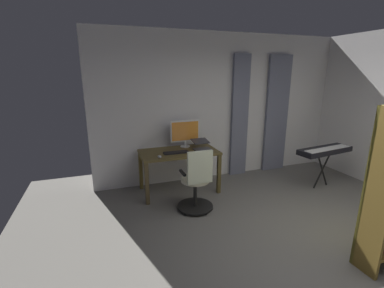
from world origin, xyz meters
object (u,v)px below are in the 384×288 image
desk (179,156)px  computer_keyboard (176,152)px  computer_monitor (185,132)px  laptop (202,146)px  office_chair (197,183)px  computer_mouse (160,157)px  piano_keyboard (325,151)px

desk → computer_keyboard: (0.08, 0.10, 0.11)m
computer_monitor → laptop: bearing=127.8°
desk → office_chair: bearing=93.2°
office_chair → computer_keyboard: bearing=100.7°
office_chair → computer_monitor: size_ratio=1.83×
desk → computer_keyboard: computer_keyboard is taller
computer_keyboard → laptop: bearing=-173.2°
computer_monitor → computer_mouse: bearing=39.8°
computer_mouse → piano_keyboard: computer_mouse is taller
piano_keyboard → computer_monitor: bearing=-29.3°
computer_monitor → computer_keyboard: computer_monitor is taller
computer_monitor → computer_keyboard: bearing=51.4°
computer_monitor → laptop: (-0.22, 0.28, -0.22)m
computer_keyboard → laptop: 0.50m
office_chair → computer_mouse: size_ratio=9.94×
computer_mouse → piano_keyboard: 2.96m
computer_keyboard → desk: bearing=-127.7°
laptop → piano_keyboard: (-2.12, 0.67, -0.11)m
office_chair → computer_monitor: 1.17m
desk → computer_monitor: 0.48m
office_chair → piano_keyboard: office_chair is taller
desk → office_chair: office_chair is taller
laptop → computer_mouse: size_ratio=3.68×
office_chair → laptop: office_chair is taller
desk → computer_monitor: (-0.19, -0.24, 0.37)m
desk → computer_monitor: computer_monitor is taller
office_chair → computer_mouse: (0.44, -0.52, 0.31)m
laptop → computer_mouse: (0.81, 0.21, -0.04)m
office_chair → computer_monitor: (-0.15, -1.01, 0.57)m
desk → office_chair: 0.80m
laptop → piano_keyboard: 2.23m
computer_monitor → desk: bearing=51.1°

